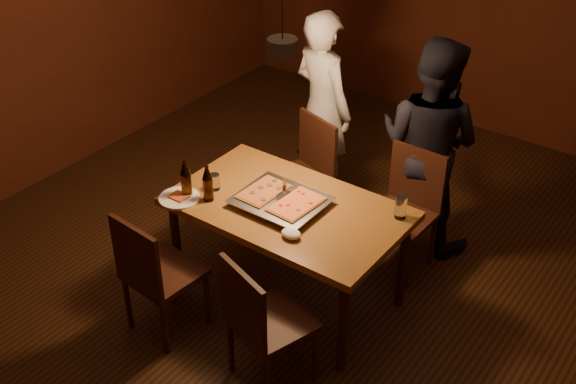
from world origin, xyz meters
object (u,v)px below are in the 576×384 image
Objects in this scene: chair_near_left at (152,267)px; plate_slice at (179,198)px; pendant_lamp at (282,45)px; dining_table at (288,215)px; diner_dark at (429,144)px; pizza_tray at (281,202)px; beer_bottle_a at (186,179)px; chair_far_left at (307,164)px; diner_white at (323,108)px; beer_bottle_b at (208,183)px; chair_near_right at (260,315)px; chair_far_right at (408,199)px.

chair_near_left is 0.50m from plate_slice.
chair_near_left is 1.56m from pendant_lamp.
diner_dark reaches higher than dining_table.
pendant_lamp is at bearing 115.20° from pizza_tray.
dining_table is at bearing 27.06° from beer_bottle_a.
pendant_lamp is (-0.53, -1.05, 0.96)m from diner_dark.
chair_near_left is 0.90m from pizza_tray.
pizza_tray is 0.66m from plate_slice.
plate_slice is at bearing 96.85° from chair_far_left.
diner_white is (-0.51, 1.24, 0.02)m from pizza_tray.
chair_near_left is 1.92× the size of beer_bottle_b.
plate_slice is (-0.61, -0.36, 0.08)m from dining_table.
plate_slice is at bearing 176.29° from chair_near_right.
pendant_lamp reaches higher than chair_near_left.
chair_near_right is at bearing 87.41° from chair_far_right.
pendant_lamp reaches higher than chair_near_right.
chair_far_right is 1.92× the size of beer_bottle_b.
pizza_tray is 2.08× the size of beer_bottle_a.
pendant_lamp is at bearing 136.48° from chair_near_right.
pizza_tray is (-0.49, -0.84, 0.24)m from chair_far_right.
pizza_tray is 0.63m from beer_bottle_a.
chair_near_right is (0.34, -0.73, -0.14)m from dining_table.
chair_near_left is at bearing -74.84° from beer_bottle_a.
beer_bottle_a is 0.99× the size of plate_slice.
beer_bottle_b is at bearing 104.41° from chair_far_left.
diner_dark is at bearing 63.12° from pendant_lamp.
chair_far_left is 1.99× the size of beer_bottle_a.
beer_bottle_a is at bearing -159.69° from pizza_tray.
chair_far_left is 1.42m from pendant_lamp.
chair_far_left is 1.19m from plate_slice.
chair_near_left is 0.80m from chair_near_right.
plate_slice is (-0.02, -0.06, -0.12)m from beer_bottle_a.
diner_dark is (1.01, 1.53, 0.04)m from plate_slice.
chair_far_right is at bearing 47.80° from plate_slice.
chair_far_right reaches higher than pizza_tray.
diner_dark is at bearing 58.98° from beer_bottle_b.
chair_far_right and chair_near_left have the same top height.
chair_near_right is 0.33× the size of diner_white.
chair_near_right is at bearing 132.93° from chair_far_left.
pendant_lamp is (0.32, 0.37, 0.88)m from beer_bottle_b.
beer_bottle_b is at bearing -130.91° from pendant_lamp.
beer_bottle_a reaches higher than pizza_tray.
chair_near_left is at bearing 104.88° from chair_far_left.
beer_bottle_a reaches higher than dining_table.
chair_far_left is 0.99× the size of chair_near_right.
chair_far_right is 0.44× the size of pendant_lamp.
chair_far_left is 1.58m from chair_near_left.
dining_table is 0.94× the size of diner_white.
chair_far_left is 0.93m from diner_dark.
beer_bottle_a reaches higher than chair_near_right.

